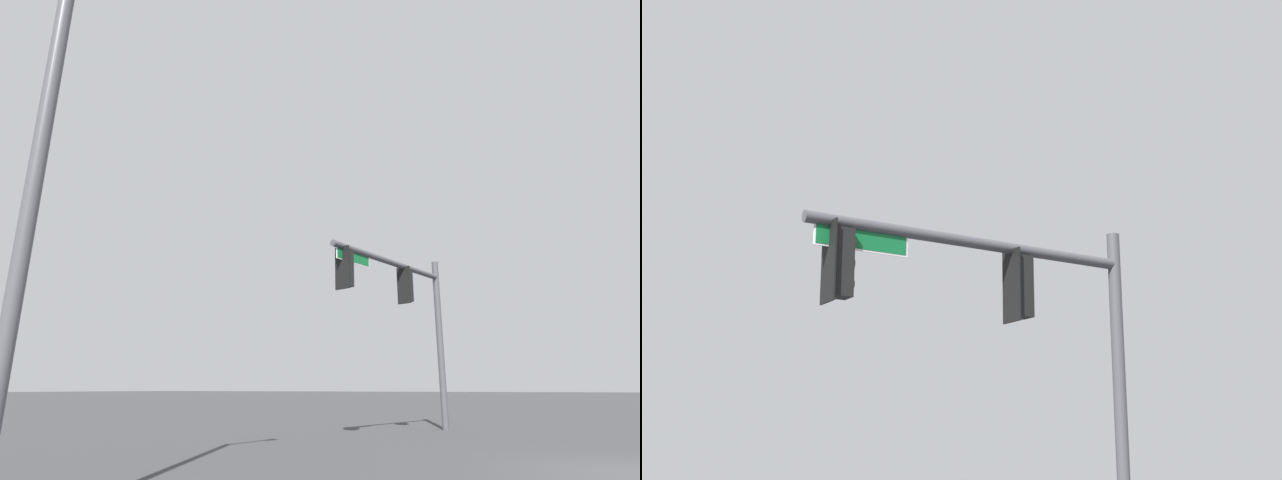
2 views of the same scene
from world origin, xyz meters
The scene contains 2 objects.
signal_pole_near centered at (-5.77, -6.04, 4.39)m, with size 6.26×1.76×6.14m.
street_lamp centered at (7.46, -6.11, 4.95)m, with size 2.16×0.49×8.66m.
Camera 1 is at (10.84, -0.94, 1.43)m, focal length 28.00 mm.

